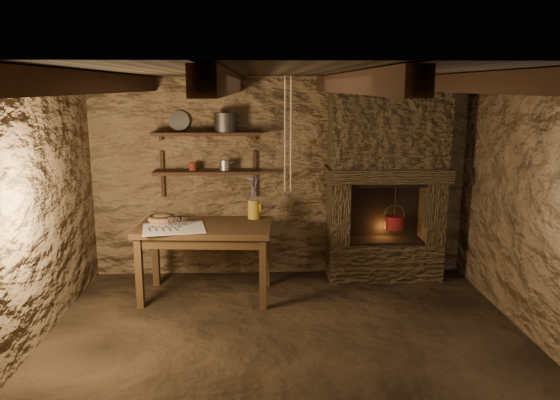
{
  "coord_description": "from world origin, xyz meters",
  "views": [
    {
      "loc": [
        -0.24,
        -4.51,
        2.29
      ],
      "look_at": [
        -0.04,
        0.9,
        1.15
      ],
      "focal_mm": 35.0,
      "sensor_mm": 36.0,
      "label": 1
    }
  ],
  "objects_px": {
    "stoneware_jug": "(254,200)",
    "red_pot": "(394,222)",
    "wooden_bowl": "(162,219)",
    "work_table": "(206,258)",
    "iron_stockpot": "(226,123)"
  },
  "relations": [
    {
      "from": "work_table",
      "to": "stoneware_jug",
      "type": "relative_size",
      "value": 3.04
    },
    {
      "from": "stoneware_jug",
      "to": "red_pot",
      "type": "relative_size",
      "value": 0.9
    },
    {
      "from": "work_table",
      "to": "stoneware_jug",
      "type": "xyz_separation_m",
      "value": [
        0.53,
        0.27,
        0.59
      ]
    },
    {
      "from": "work_table",
      "to": "iron_stockpot",
      "type": "bearing_deg",
      "value": 74.94
    },
    {
      "from": "work_table",
      "to": "red_pot",
      "type": "height_order",
      "value": "red_pot"
    },
    {
      "from": "iron_stockpot",
      "to": "stoneware_jug",
      "type": "bearing_deg",
      "value": -46.64
    },
    {
      "from": "work_table",
      "to": "red_pot",
      "type": "xyz_separation_m",
      "value": [
        2.19,
        0.49,
        0.27
      ]
    },
    {
      "from": "work_table",
      "to": "iron_stockpot",
      "type": "relative_size",
      "value": 5.59
    },
    {
      "from": "wooden_bowl",
      "to": "red_pot",
      "type": "height_order",
      "value": "red_pot"
    },
    {
      "from": "stoneware_jug",
      "to": "iron_stockpot",
      "type": "bearing_deg",
      "value": 110.66
    },
    {
      "from": "work_table",
      "to": "wooden_bowl",
      "type": "bearing_deg",
      "value": 168.91
    },
    {
      "from": "wooden_bowl",
      "to": "red_pot",
      "type": "distance_m",
      "value": 2.7
    },
    {
      "from": "work_table",
      "to": "wooden_bowl",
      "type": "xyz_separation_m",
      "value": [
        -0.49,
        0.13,
        0.41
      ]
    },
    {
      "from": "stoneware_jug",
      "to": "red_pot",
      "type": "distance_m",
      "value": 1.7
    },
    {
      "from": "red_pot",
      "to": "stoneware_jug",
      "type": "bearing_deg",
      "value": -172.44
    }
  ]
}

